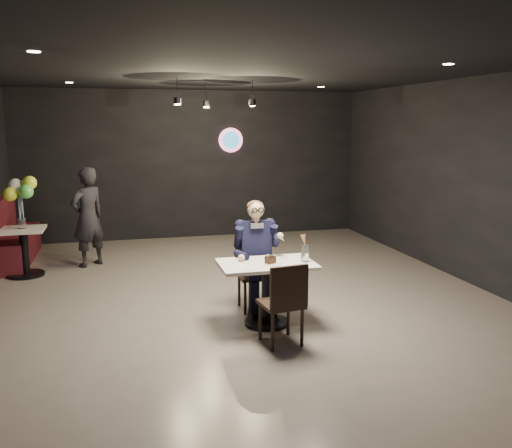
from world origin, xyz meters
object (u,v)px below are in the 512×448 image
object	(u,v)px
main_table	(267,294)
seated_man	(255,254)
chair_near	(281,302)
side_table	(24,251)
chair_far	(255,274)
sundae_glass	(305,253)
balloon_vase	(22,223)
booth_bench	(14,231)
passerby	(88,217)

from	to	relation	value
main_table	seated_man	xyz separation A→B (m)	(-0.00, 0.55, 0.34)
chair_near	side_table	bearing A→B (deg)	123.67
chair_far	sundae_glass	size ratio (longest dim) A/B	4.62
chair_near	side_table	size ratio (longest dim) A/B	1.15
balloon_vase	chair_near	bearing A→B (deg)	-48.61
main_table	seated_man	distance (m)	0.65
booth_bench	sundae_glass	bearing A→B (deg)	-46.16
seated_man	sundae_glass	distance (m)	0.77
seated_man	booth_bench	xyz separation A→B (m)	(-3.39, 3.38, -0.18)
side_table	sundae_glass	bearing A→B (deg)	-40.24
chair_far	seated_man	xyz separation A→B (m)	(0.00, 0.00, 0.26)
chair_near	seated_man	bearing A→B (deg)	82.28
passerby	sundae_glass	bearing A→B (deg)	88.81
chair_near	side_table	xyz separation A→B (m)	(-3.09, 3.50, -0.06)
main_table	balloon_vase	size ratio (longest dim) A/B	6.71
side_table	chair_far	bearing A→B (deg)	-37.61
main_table	sundae_glass	size ratio (longest dim) A/B	5.52
chair_far	seated_man	size ratio (longest dim) A/B	0.64
seated_man	passerby	world-z (taller)	passerby
main_table	booth_bench	distance (m)	5.19
booth_bench	chair_far	bearing A→B (deg)	-44.92
sundae_glass	balloon_vase	bearing A→B (deg)	139.76
balloon_vase	passerby	world-z (taller)	passerby
chair_near	booth_bench	world-z (taller)	booth_bench
chair_far	booth_bench	size ratio (longest dim) A/B	0.43
main_table	side_table	world-z (taller)	side_table
balloon_vase	seated_man	bearing A→B (deg)	-37.61
chair_near	balloon_vase	distance (m)	4.68
chair_far	passerby	world-z (taller)	passerby
chair_far	sundae_glass	distance (m)	0.85
side_table	passerby	bearing A→B (deg)	22.30
main_table	side_table	xyz separation A→B (m)	(-3.09, 2.93, 0.03)
side_table	balloon_vase	world-z (taller)	balloon_vase
side_table	passerby	distance (m)	1.11
booth_bench	side_table	world-z (taller)	booth_bench
seated_man	side_table	world-z (taller)	seated_man
chair_near	passerby	bearing A→B (deg)	111.09
passerby	main_table	bearing A→B (deg)	84.22
chair_near	booth_bench	xyz separation A→B (m)	(-3.39, 4.50, 0.08)
booth_bench	balloon_vase	bearing A→B (deg)	-73.30
sundae_glass	booth_bench	distance (m)	5.54
main_table	passerby	bearing A→B (deg)	122.83
sundae_glass	booth_bench	bearing A→B (deg)	133.84
sundae_glass	side_table	bearing A→B (deg)	139.76
passerby	balloon_vase	bearing A→B (deg)	-16.31
sundae_glass	balloon_vase	world-z (taller)	sundae_glass
chair_far	balloon_vase	world-z (taller)	chair_far
sundae_glass	booth_bench	size ratio (longest dim) A/B	0.09
main_table	seated_man	bearing A→B (deg)	90.00
balloon_vase	chair_far	bearing A→B (deg)	-37.61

